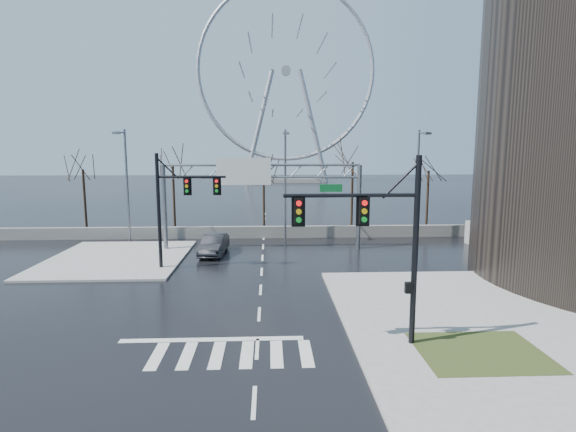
{
  "coord_description": "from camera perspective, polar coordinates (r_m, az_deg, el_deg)",
  "views": [
    {
      "loc": [
        0.53,
        -21.71,
        8.18
      ],
      "look_at": [
        1.75,
        6.81,
        4.0
      ],
      "focal_mm": 28.0,
      "sensor_mm": 36.0,
      "label": 1
    }
  ],
  "objects": [
    {
      "name": "sign_gantry",
      "position": [
        36.81,
        -3.86,
        3.64
      ],
      "size": [
        16.36,
        0.4,
        7.6
      ],
      "color": "slate",
      "rests_on": "ground"
    },
    {
      "name": "streetlight_mid",
      "position": [
        39.97,
        -0.34,
        5.04
      ],
      "size": [
        0.5,
        2.55,
        10.0
      ],
      "color": "slate",
      "rests_on": "ground"
    },
    {
      "name": "tree_left",
      "position": [
        46.26,
        -14.4,
        5.34
      ],
      "size": [
        3.75,
        3.75,
        7.5
      ],
      "color": "black",
      "rests_on": "ground"
    },
    {
      "name": "sidewalk_near",
      "position": [
        17.81,
        32.23,
        -20.11
      ],
      "size": [
        12.0,
        12.0,
        0.15
      ],
      "primitive_type": "cube",
      "color": "gray",
      "rests_on": "ground"
    },
    {
      "name": "tree_right",
      "position": [
        46.04,
        8.2,
        5.81
      ],
      "size": [
        3.9,
        3.9,
        7.8
      ],
      "color": "black",
      "rests_on": "ground"
    },
    {
      "name": "ferris_wheel",
      "position": [
        118.17,
        -0.26,
        17.08
      ],
      "size": [
        45.0,
        6.0,
        50.91
      ],
      "color": "gray",
      "rests_on": "ground"
    },
    {
      "name": "car",
      "position": [
        36.07,
        -9.4,
        -3.6
      ],
      "size": [
        2.08,
        4.92,
        1.58
      ],
      "primitive_type": "imported",
      "rotation": [
        0.0,
        0.0,
        -0.09
      ],
      "color": "black",
      "rests_on": "ground"
    },
    {
      "name": "tree_far_right",
      "position": [
        48.67,
        17.4,
        4.7
      ],
      "size": [
        3.4,
        3.4,
        6.8
      ],
      "color": "black",
      "rests_on": "ground"
    },
    {
      "name": "sidewalk_right_ext",
      "position": [
        26.79,
        18.66,
        -9.73
      ],
      "size": [
        12.0,
        10.0,
        0.15
      ],
      "primitive_type": "cube",
      "color": "gray",
      "rests_on": "ground"
    },
    {
      "name": "ground",
      "position": [
        23.21,
        -3.68,
        -12.33
      ],
      "size": [
        260.0,
        260.0,
        0.0
      ],
      "primitive_type": "plane",
      "color": "black",
      "rests_on": "ground"
    },
    {
      "name": "grass_strip",
      "position": [
        20.39,
        23.24,
        -15.56
      ],
      "size": [
        5.0,
        4.0,
        0.02
      ],
      "primitive_type": "cube",
      "color": "#2F3918",
      "rests_on": "sidewalk_near"
    },
    {
      "name": "signal_mast_near",
      "position": [
        18.57,
        11.98,
        -2.12
      ],
      "size": [
        5.52,
        0.41,
        8.0
      ],
      "color": "black",
      "rests_on": "ground"
    },
    {
      "name": "sidewalk_far",
      "position": [
        36.54,
        -20.86,
        -5.04
      ],
      "size": [
        10.0,
        12.0,
        0.15
      ],
      "primitive_type": "cube",
      "color": "gray",
      "rests_on": "ground"
    },
    {
      "name": "tree_center",
      "position": [
        46.32,
        -3.11,
        4.6
      ],
      "size": [
        3.25,
        3.25,
        6.5
      ],
      "color": "black",
      "rests_on": "ground"
    },
    {
      "name": "tree_far_left",
      "position": [
        49.4,
        -24.56,
        4.56
      ],
      "size": [
        3.5,
        3.5,
        7.0
      ],
      "color": "black",
      "rests_on": "ground"
    },
    {
      "name": "signal_mast_far",
      "position": [
        31.51,
        -14.15,
        1.98
      ],
      "size": [
        4.72,
        0.41,
        8.0
      ],
      "color": "black",
      "rests_on": "ground"
    },
    {
      "name": "streetlight_left",
      "position": [
        41.86,
        -19.93,
        4.7
      ],
      "size": [
        0.5,
        2.55,
        10.0
      ],
      "color": "slate",
      "rests_on": "ground"
    },
    {
      "name": "barrier_wall",
      "position": [
        42.41,
        -3.13,
        -2.04
      ],
      "size": [
        52.0,
        0.5,
        1.1
      ],
      "primitive_type": "cube",
      "color": "slate",
      "rests_on": "ground"
    },
    {
      "name": "streetlight_right",
      "position": [
        42.15,
        16.25,
        4.88
      ],
      "size": [
        0.5,
        2.55,
        10.0
      ],
      "color": "slate",
      "rests_on": "ground"
    }
  ]
}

